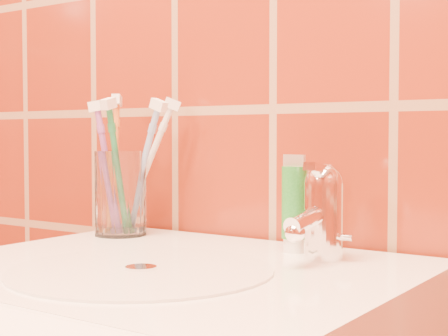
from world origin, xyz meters
The scene contains 8 objects.
glass_tumbler centered at (-0.21, 1.10, 0.91)m, with size 0.08×0.08×0.13m, color white.
toothpaste_tube centered at (0.08, 1.12, 0.91)m, with size 0.04×0.03×0.13m.
faucet centered at (0.14, 1.09, 0.91)m, with size 0.05×0.11×0.12m.
toothbrush_0 centered at (-0.20, 1.08, 0.95)m, with size 0.03×0.07×0.21m, color #207845, non-canonical shape.
toothbrush_1 centered at (-0.23, 1.11, 0.96)m, with size 0.04×0.05×0.22m, color orange, non-canonical shape.
toothbrush_2 centered at (-0.19, 1.14, 0.95)m, with size 0.09×0.07×0.22m, color silver, non-canonical shape.
toothbrush_3 centered at (-0.22, 1.09, 0.95)m, with size 0.05×0.04×0.21m, color #8F499C, non-canonical shape.
toothbrush_4 centered at (-0.18, 1.11, 0.95)m, with size 0.09×0.02×0.21m, color #7B9CDA, non-canonical shape.
Camera 1 is at (0.51, 0.33, 1.00)m, focal length 55.00 mm.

